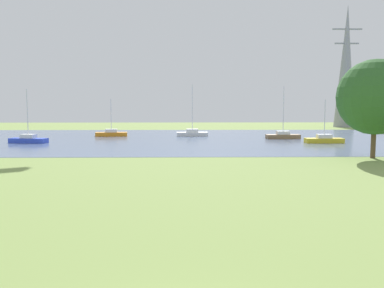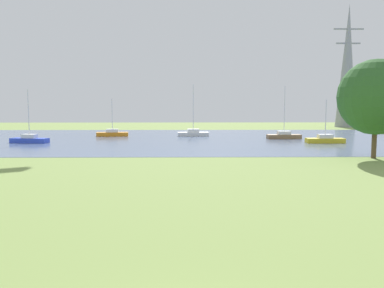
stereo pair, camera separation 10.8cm
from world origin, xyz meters
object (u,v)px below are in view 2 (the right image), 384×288
Objects in this scene: sailboat_white at (193,133)px; electricity_pylon at (347,66)px; sailboat_brown at (284,136)px; sailboat_yellow at (325,140)px; sailboat_orange at (112,133)px; sailboat_blue at (30,139)px; tree_east_near at (376,97)px.

electricity_pylon is (33.73, 25.02, 12.64)m from sailboat_white.
sailboat_brown is 7.38m from sailboat_yellow.
sailboat_white is 20.14m from sailboat_yellow.
sailboat_yellow is 0.96× the size of sailboat_orange.
electricity_pylon is at bearing 55.23° from sailboat_brown.
sailboat_blue is 0.76× the size of tree_east_near.
sailboat_white reaches higher than sailboat_yellow.
sailboat_blue is 13.69m from sailboat_orange.
sailboat_brown is 0.29× the size of electricity_pylon.
sailboat_white is 1.16× the size of sailboat_blue.
sailboat_blue is at bearing 178.88° from sailboat_yellow.
sailboat_yellow is at bearing -21.21° from sailboat_orange.
sailboat_white is 0.88× the size of tree_east_near.
sailboat_orange is (-29.19, 11.33, 0.00)m from sailboat_yellow.
sailboat_orange is 54.08m from electricity_pylon.
sailboat_orange is (8.67, 10.59, -0.01)m from sailboat_blue.
sailboat_orange is at bearing 50.69° from sailboat_blue.
sailboat_white is at bearing 145.84° from sailboat_yellow.
electricity_pylon is at bearing 32.94° from sailboat_blue.
tree_east_near reaches higher than sailboat_blue.
sailboat_brown is at bearing 98.69° from tree_east_near.
electricity_pylon is (17.61, 50.77, 7.53)m from tree_east_near.
electricity_pylon reaches higher than sailboat_brown.
tree_east_near is at bearing -92.13° from sailboat_yellow.
sailboat_brown is 25.95m from sailboat_orange.
sailboat_white is 1.06× the size of sailboat_brown.
sailboat_white reaches higher than sailboat_orange.
sailboat_white is 23.69m from sailboat_blue.
sailboat_brown is (34.14, 5.64, 0.01)m from sailboat_blue.
sailboat_yellow is at bearing 87.87° from tree_east_near.
sailboat_blue is 0.91× the size of sailboat_brown.
sailboat_orange is 0.22× the size of electricity_pylon.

